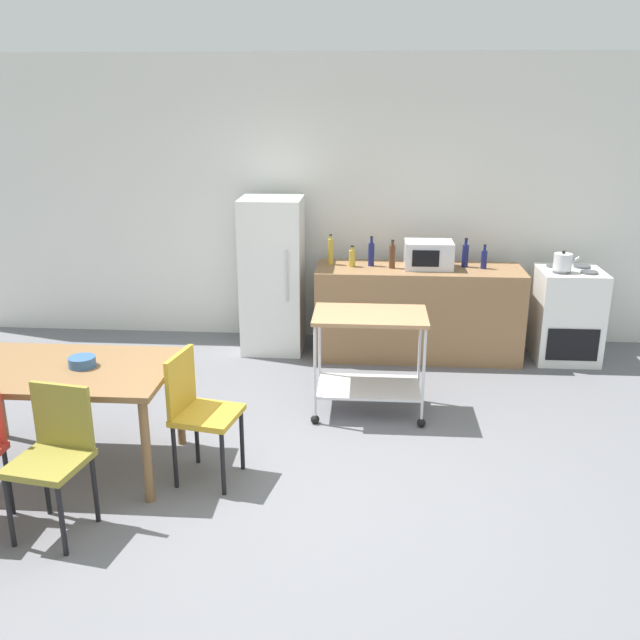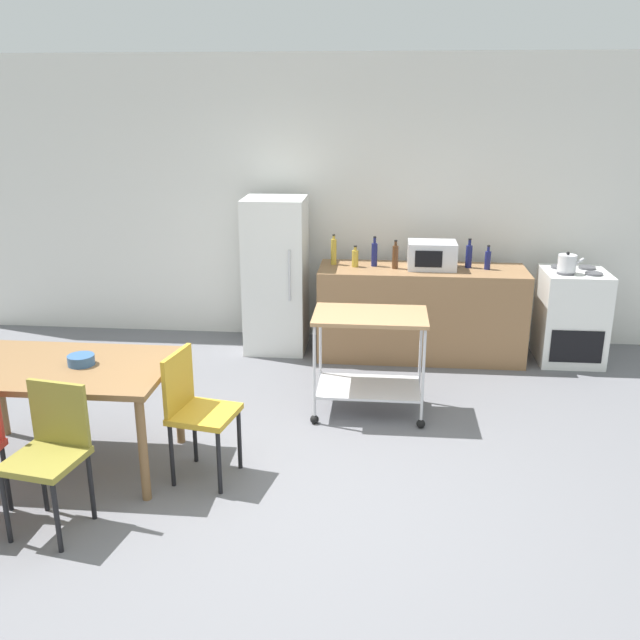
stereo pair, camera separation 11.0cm
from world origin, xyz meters
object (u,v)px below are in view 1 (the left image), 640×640
bottle_vinegar (371,254)px  bottle_sparkling_water (465,255)px  microwave (429,255)px  stove_oven (567,315)px  chair_mustard (198,407)px  fruit_bowl (82,362)px  bottle_soy_sauce (352,258)px  kettle (563,262)px  bottle_wine (484,259)px  bottle_hot_sauce (331,251)px  chair_olive (54,450)px  kitchen_cart (369,346)px  bottle_sesame_oil (392,256)px  refrigerator (273,275)px  dining_table (61,378)px

bottle_vinegar → bottle_sparkling_water: bottle_vinegar is taller
bottle_vinegar → bottle_sparkling_water: bearing=1.4°
microwave → stove_oven: bearing=0.2°
chair_mustard → bottle_sparkling_water: 3.31m
bottle_sparkling_water → fruit_bowl: size_ratio=1.59×
bottle_soy_sauce → kettle: bearing=-2.6°
kettle → bottle_vinegar: bearing=175.7°
chair_mustard → microwave: 3.04m
bottle_wine → stove_oven: bearing=-0.3°
bottle_hot_sauce → microwave: (0.95, -0.08, -0.00)m
chair_olive → bottle_sparkling_water: bearing=59.4°
fruit_bowl → kitchen_cart: bearing=27.9°
kettle → chair_olive: bearing=-140.1°
chair_olive → bottle_sesame_oil: 3.73m
microwave → fruit_bowl: size_ratio=2.56×
refrigerator → bottle_vinegar: refrigerator is taller
chair_mustard → bottle_sparkling_water: bearing=-27.8°
dining_table → refrigerator: refrigerator is taller
kettle → dining_table: bearing=-149.1°
dining_table → kettle: kettle is taller
chair_olive → bottle_hot_sauce: bottle_hot_sauce is taller
kettle → bottle_hot_sauce: bearing=175.6°
bottle_hot_sauce → bottle_sesame_oil: size_ratio=1.08×
dining_table → bottle_vinegar: bottle_vinegar is taller
kitchen_cart → bottle_vinegar: bearing=90.0°
chair_olive → bottle_soy_sauce: bearing=72.3°
dining_table → kettle: size_ratio=6.26×
chair_mustard → kettle: 3.81m
chair_mustard → bottle_soy_sauce: size_ratio=4.27×
chair_mustard → bottle_vinegar: (1.13, 2.53, 0.50)m
bottle_vinegar → bottle_sesame_oil: bottle_vinegar is taller
kettle → bottle_soy_sauce: bearing=177.4°
bottle_hot_sauce → dining_table: bearing=-123.9°
dining_table → bottle_hot_sauce: bearing=56.1°
dining_table → bottle_wine: (3.16, 2.43, 0.32)m
chair_olive → bottle_wine: bottle_wine is taller
kitchen_cart → bottle_hot_sauce: size_ratio=3.04×
bottle_sesame_oil → fruit_bowl: size_ratio=1.55×
microwave → chair_mustard: bearing=-124.1°
chair_mustard → refrigerator: 2.59m
chair_olive → bottle_wine: size_ratio=3.78×
bottle_hot_sauce → bottle_sesame_oil: 0.61m
bottle_vinegar → microwave: 0.55m
microwave → refrigerator: bearing=176.8°
bottle_hot_sauce → bottle_wine: size_ratio=1.27×
microwave → kettle: (1.25, -0.09, -0.03)m
chair_olive → bottle_vinegar: bottle_vinegar is taller
bottle_vinegar → bottle_wine: 1.09m
kitchen_cart → refrigerator: bearing=123.9°
microwave → kettle: size_ratio=1.92×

